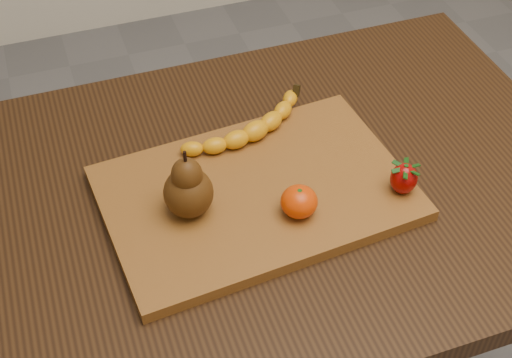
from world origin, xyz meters
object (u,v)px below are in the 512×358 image
object	(u,v)px
mandarin	(299,202)
table	(273,225)
pear	(187,183)
cutting_board	(256,193)

from	to	relation	value
mandarin	table	bearing A→B (deg)	93.62
pear	mandarin	bearing A→B (deg)	-21.13
cutting_board	mandarin	size ratio (longest dim) A/B	8.38
mandarin	pear	bearing A→B (deg)	158.87
cutting_board	mandarin	bearing A→B (deg)	-62.25
table	pear	xyz separation A→B (m)	(-0.14, -0.03, 0.17)
table	mandarin	distance (m)	0.17
cutting_board	pear	xyz separation A→B (m)	(-0.10, -0.01, 0.07)
cutting_board	pear	size ratio (longest dim) A/B	4.01
table	pear	bearing A→B (deg)	-167.94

